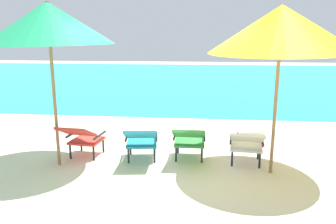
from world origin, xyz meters
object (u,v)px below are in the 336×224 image
lounge_chair_far_right (247,143)px  cooler_box (250,137)px  lounge_chair_near_right (189,139)px  lounge_chair_near_left (141,140)px  lounge_chair_far_left (82,137)px  beach_umbrella_left (49,23)px  beach_umbrella_right (281,29)px

lounge_chair_far_right → cooler_box: (0.22, 1.11, -0.24)m
lounge_chair_near_right → lounge_chair_near_left: bearing=-171.2°
lounge_chair_far_left → lounge_chair_far_right: 2.80m
lounge_chair_near_right → cooler_box: bearing=40.2°
lounge_chair_near_left → lounge_chair_far_right: 1.74m
lounge_chair_far_right → cooler_box: lounge_chair_far_right is taller
lounge_chair_near_left → lounge_chair_far_right: same height
lounge_chair_far_left → beach_umbrella_left: 1.93m
lounge_chair_near_left → beach_umbrella_right: (2.10, -0.23, 1.80)m
lounge_chair_far_left → lounge_chair_far_right: same height
cooler_box → lounge_chair_far_left: bearing=-160.6°
beach_umbrella_right → cooler_box: (-0.14, 1.33, -2.04)m
beach_umbrella_left → cooler_box: (3.31, 1.36, -2.13)m
lounge_chair_near_left → cooler_box: (1.96, 1.10, -0.24)m
lounge_chair_far_right → lounge_chair_near_left: bearing=179.9°
beach_umbrella_left → lounge_chair_near_right: bearing=10.1°
lounge_chair_near_left → lounge_chair_far_right: bearing=-0.1°
lounge_chair_far_left → beach_umbrella_left: bearing=-134.6°
lounge_chair_near_left → cooler_box: 2.26m
lounge_chair_near_right → cooler_box: 1.54m
lounge_chair_near_left → beach_umbrella_right: bearing=-6.2°
lounge_chair_far_left → lounge_chair_near_right: same height
beach_umbrella_right → lounge_chair_far_left: bearing=175.1°
lounge_chair_near_right → beach_umbrella_left: bearing=-169.9°
lounge_chair_far_right → beach_umbrella_right: beach_umbrella_right is taller
lounge_chair_far_left → lounge_chair_far_right: (2.80, -0.05, 0.00)m
beach_umbrella_left → cooler_box: 4.17m
lounge_chair_far_left → beach_umbrella_right: size_ratio=0.32×
lounge_chair_far_left → lounge_chair_near_left: 1.05m
lounge_chair_far_left → lounge_chair_far_right: size_ratio=1.00×
lounge_chair_far_left → cooler_box: 3.21m
beach_umbrella_left → beach_umbrella_right: 3.46m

